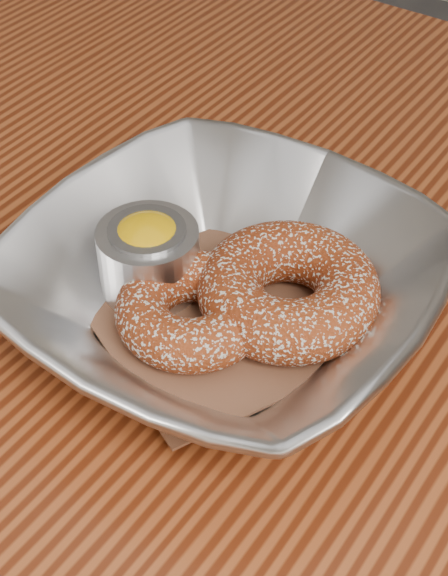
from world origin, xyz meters
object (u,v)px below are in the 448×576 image
Objects in this scene: table at (276,398)px; ramekin at (149,255)px; donut_back at (288,290)px; donut_front at (192,310)px; serving_bowl at (224,289)px.

ramekin is at bearing -144.64° from table.
donut_back is at bearing 17.76° from ramekin.
ramekin is (-0.08, -0.03, 0.00)m from donut_back.
donut_back is 1.20× the size of donut_front.
ramekin is (-0.05, -0.01, 0.00)m from serving_bowl.
donut_front is (-0.04, -0.04, -0.00)m from donut_back.
serving_bowl reaches higher than table.
table is 0.14m from serving_bowl.
table is 0.14m from donut_front.
donut_front reaches higher than table.
serving_bowl is 0.02m from donut_front.
serving_bowl is at bearing 5.81° from ramekin.
serving_bowl is 2.74× the size of donut_front.
table is at bearing 69.81° from serving_bowl.
donut_back is 0.06m from donut_front.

